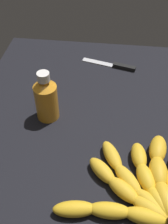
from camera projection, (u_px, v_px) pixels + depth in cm
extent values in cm
cube|color=black|center=(101.00, 135.00, 66.99)|extent=(79.63, 68.96, 4.96)
ellipsoid|color=gold|center=(164.00, 199.00, 50.33)|extent=(7.98, 5.22, 3.69)
ellipsoid|color=gold|center=(158.00, 172.00, 54.48)|extent=(7.47, 3.94, 3.69)
ellipsoid|color=gold|center=(158.00, 149.00, 58.57)|extent=(7.83, 4.77, 3.69)
ellipsoid|color=gold|center=(159.00, 202.00, 50.12)|extent=(7.46, 6.12, 3.21)
ellipsoid|color=gold|center=(146.00, 178.00, 53.76)|extent=(7.43, 5.22, 3.21)
ellipsoid|color=gold|center=(139.00, 156.00, 57.55)|extent=(7.14, 4.14, 3.21)
ellipsoid|color=gold|center=(151.00, 204.00, 49.96)|extent=(7.58, 7.97, 2.98)
ellipsoid|color=gold|center=(128.00, 179.00, 53.64)|extent=(8.20, 7.24, 2.98)
ellipsoid|color=gold|center=(112.00, 156.00, 57.76)|extent=(8.52, 6.24, 2.98)
ellipsoid|color=gold|center=(149.00, 209.00, 49.28)|extent=(6.25, 7.87, 3.05)
ellipsoid|color=gold|center=(123.00, 190.00, 51.96)|extent=(6.88, 7.65, 3.05)
ellipsoid|color=gold|center=(102.00, 171.00, 55.07)|extent=(7.36, 7.29, 3.05)
ellipsoid|color=gold|center=(145.00, 217.00, 48.23)|extent=(4.04, 8.38, 3.06)
ellipsoid|color=gold|center=(109.00, 210.00, 49.04)|extent=(3.15, 8.10, 3.06)
ellipsoid|color=gold|center=(74.00, 209.00, 49.23)|extent=(4.20, 8.42, 3.06)
cylinder|color=orange|center=(47.00, 102.00, 65.10)|extent=(5.59, 5.59, 9.46)
cone|color=orange|center=(44.00, 84.00, 61.11)|extent=(5.59, 5.59, 1.87)
cylinder|color=white|center=(43.00, 77.00, 59.73)|extent=(2.88, 2.88, 2.04)
cube|color=silver|center=(98.00, 62.00, 84.89)|extent=(4.22, 10.23, 0.50)
cube|color=black|center=(124.00, 67.00, 82.49)|extent=(3.27, 7.18, 1.20)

